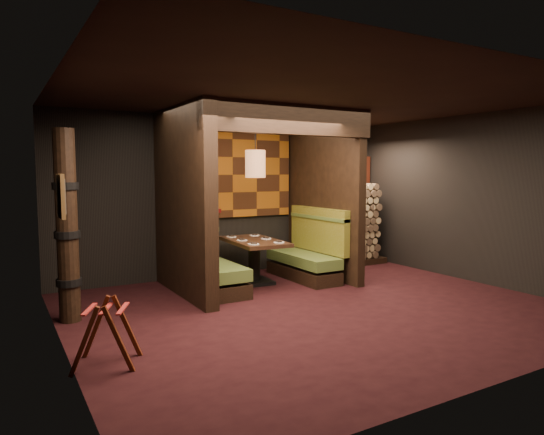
{
  "coord_description": "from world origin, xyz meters",
  "views": [
    {
      "loc": [
        -3.84,
        -5.32,
        1.87
      ],
      "look_at": [
        0.0,
        1.3,
        1.15
      ],
      "focal_mm": 32.0,
      "sensor_mm": 36.0,
      "label": 1
    }
  ],
  "objects": [
    {
      "name": "floor",
      "position": [
        0.0,
        0.0,
        -0.01
      ],
      "size": [
        6.5,
        5.5,
        0.02
      ],
      "primitive_type": "cube",
      "color": "black",
      "rests_on": "ground"
    },
    {
      "name": "ceiling",
      "position": [
        0.0,
        0.0,
        2.86
      ],
      "size": [
        6.5,
        5.5,
        0.02
      ],
      "primitive_type": "cube",
      "color": "black",
      "rests_on": "ground"
    },
    {
      "name": "wall_back",
      "position": [
        0.0,
        2.76,
        1.43
      ],
      "size": [
        6.5,
        0.02,
        2.85
      ],
      "primitive_type": "cube",
      "color": "black",
      "rests_on": "ground"
    },
    {
      "name": "wall_front",
      "position": [
        0.0,
        -2.76,
        1.43
      ],
      "size": [
        6.5,
        0.02,
        2.85
      ],
      "primitive_type": "cube",
      "color": "black",
      "rests_on": "ground"
    },
    {
      "name": "wall_left",
      "position": [
        -3.26,
        0.0,
        1.43
      ],
      "size": [
        0.02,
        5.5,
        2.85
      ],
      "primitive_type": "cube",
      "color": "black",
      "rests_on": "ground"
    },
    {
      "name": "wall_right",
      "position": [
        3.26,
        0.0,
        1.43
      ],
      "size": [
        0.02,
        5.5,
        2.85
      ],
      "primitive_type": "cube",
      "color": "black",
      "rests_on": "ground"
    },
    {
      "name": "partition_left",
      "position": [
        -1.35,
        1.65,
        1.43
      ],
      "size": [
        0.2,
        2.2,
        2.85
      ],
      "primitive_type": "cube",
      "color": "black",
      "rests_on": "floor"
    },
    {
      "name": "partition_right",
      "position": [
        1.3,
        1.7,
        1.43
      ],
      "size": [
        0.15,
        2.1,
        2.85
      ],
      "primitive_type": "cube",
      "color": "black",
      "rests_on": "floor"
    },
    {
      "name": "header_beam",
      "position": [
        -0.02,
        0.7,
        2.63
      ],
      "size": [
        2.85,
        0.18,
        0.44
      ],
      "primitive_type": "cube",
      "color": "black",
      "rests_on": "partition_left"
    },
    {
      "name": "tapa_back_panel",
      "position": [
        -0.02,
        2.71,
        1.82
      ],
      "size": [
        2.4,
        0.06,
        1.55
      ],
      "primitive_type": "cube",
      "color": "#9C5312",
      "rests_on": "wall_back"
    },
    {
      "name": "tapa_side_panel",
      "position": [
        -1.23,
        1.82,
        1.85
      ],
      "size": [
        0.04,
        1.85,
        1.45
      ],
      "primitive_type": "cube",
      "color": "#9C5312",
      "rests_on": "partition_left"
    },
    {
      "name": "lacquer_shelf",
      "position": [
        -0.6,
        2.65,
        1.18
      ],
      "size": [
        0.6,
        0.12,
        0.07
      ],
      "primitive_type": "cube",
      "color": "#5C0C0D",
      "rests_on": "wall_back"
    },
    {
      "name": "booth_bench_left",
      "position": [
        -0.96,
        1.65,
        0.4
      ],
      "size": [
        0.68,
        1.6,
        1.14
      ],
      "color": "black",
      "rests_on": "floor"
    },
    {
      "name": "booth_bench_right",
      "position": [
        0.93,
        1.65,
        0.4
      ],
      "size": [
        0.68,
        1.6,
        1.14
      ],
      "color": "black",
      "rests_on": "floor"
    },
    {
      "name": "dining_table",
      "position": [
        -0.07,
        1.77,
        0.51
      ],
      "size": [
        0.86,
        1.45,
        0.74
      ],
      "color": "black",
      "rests_on": "floor"
    },
    {
      "name": "place_settings",
      "position": [
        -0.07,
        1.77,
        0.75
      ],
      "size": [
        0.69,
        1.17,
        0.03
      ],
      "color": "white",
      "rests_on": "dining_table"
    },
    {
      "name": "pendant_lamp",
      "position": [
        -0.07,
        1.72,
        2.0
      ],
      "size": [
        0.33,
        0.33,
        1.07
      ],
      "color": "#AA6F44",
      "rests_on": "ceiling"
    },
    {
      "name": "framed_picture",
      "position": [
        -3.22,
        0.1,
        1.62
      ],
      "size": [
        0.05,
        0.36,
        0.46
      ],
      "color": "olive",
      "rests_on": "wall_left"
    },
    {
      "name": "luggage_rack",
      "position": [
        -2.93,
        -0.55,
        0.34
      ],
      "size": [
        0.75,
        0.66,
        0.68
      ],
      "color": "#471909",
      "rests_on": "floor"
    },
    {
      "name": "totem_column",
      "position": [
        -3.05,
        1.1,
        1.19
      ],
      "size": [
        0.31,
        0.31,
        2.4
      ],
      "color": "black",
      "rests_on": "floor"
    },
    {
      "name": "firewood_stack",
      "position": [
        2.29,
        2.35,
        0.82
      ],
      "size": [
        1.73,
        0.7,
        1.64
      ],
      "color": "black",
      "rests_on": "floor"
    },
    {
      "name": "mosaic_header",
      "position": [
        2.29,
        2.68,
        1.92
      ],
      "size": [
        1.83,
        0.1,
        0.56
      ],
      "primitive_type": "cube",
      "color": "maroon",
      "rests_on": "wall_back"
    },
    {
      "name": "bay_front_post",
      "position": [
        1.39,
        1.96,
        1.43
      ],
      "size": [
        0.08,
        0.08,
        2.85
      ],
      "primitive_type": "cube",
      "color": "black",
      "rests_on": "floor"
    }
  ]
}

